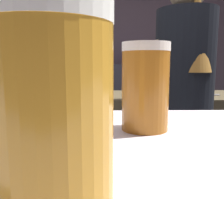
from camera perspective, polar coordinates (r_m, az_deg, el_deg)
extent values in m
cube|color=#4F414A|center=(3.51, 0.85, 11.28)|extent=(5.20, 0.10, 2.70)
cube|color=#483D29|center=(2.06, 12.45, -11.86)|extent=(2.10, 0.60, 0.93)
cube|color=#393844|center=(3.29, 3.19, -1.98)|extent=(0.98, 0.36, 1.16)
cube|color=#2E253C|center=(1.66, 15.50, -17.85)|extent=(0.28, 0.20, 0.89)
cylinder|color=black|center=(1.50, 16.62, 8.45)|extent=(0.34, 0.34, 0.58)
cone|color=#B27A33|center=(1.42, 19.08, 15.31)|extent=(0.18, 0.18, 0.46)
cylinder|color=#D1B485|center=(1.56, 8.15, 11.75)|extent=(0.16, 0.33, 0.08)
cylinder|color=#D1B485|center=(1.72, 18.78, 11.07)|extent=(0.16, 0.33, 0.08)
cylinder|color=#C5522D|center=(1.90, -7.94, 1.86)|extent=(0.18, 0.18, 0.05)
cube|color=silver|center=(1.98, 20.53, 1.06)|extent=(0.24, 0.04, 0.01)
cylinder|color=#C38625|center=(0.17, -13.58, -5.37)|extent=(0.08, 0.08, 0.13)
cylinder|color=white|center=(0.17, -14.48, 19.42)|extent=(0.08, 0.08, 0.02)
cylinder|color=#A9621C|center=(0.38, 7.75, 1.95)|extent=(0.07, 0.07, 0.12)
cylinder|color=white|center=(0.38, 7.95, 12.09)|extent=(0.07, 0.07, 0.01)
cylinder|color=#315299|center=(3.19, 3.78, 9.85)|extent=(0.07, 0.07, 0.18)
cylinder|color=#315299|center=(3.19, 3.80, 12.13)|extent=(0.03, 0.03, 0.07)
cylinder|color=silver|center=(3.20, 3.81, 12.88)|extent=(0.04, 0.04, 0.01)
cylinder|color=black|center=(3.27, 6.97, 9.63)|extent=(0.07, 0.07, 0.17)
cylinder|color=black|center=(3.27, 7.01, 11.66)|extent=(0.03, 0.03, 0.06)
cylinder|color=red|center=(3.28, 7.02, 12.34)|extent=(0.04, 0.04, 0.01)
cylinder|color=#345CA0|center=(3.27, -1.57, 9.48)|extent=(0.06, 0.06, 0.14)
cylinder|color=#345CA0|center=(3.27, -1.58, 11.22)|extent=(0.03, 0.03, 0.06)
cylinder|color=silver|center=(3.27, -1.58, 11.81)|extent=(0.03, 0.03, 0.01)
cylinder|color=black|center=(3.22, -4.39, 9.37)|extent=(0.05, 0.05, 0.13)
cylinder|color=black|center=(3.22, -4.41, 11.00)|extent=(0.02, 0.02, 0.05)
cylinder|color=red|center=(3.22, -4.42, 11.54)|extent=(0.03, 0.03, 0.01)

